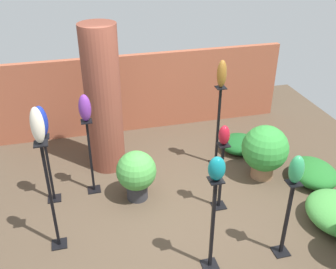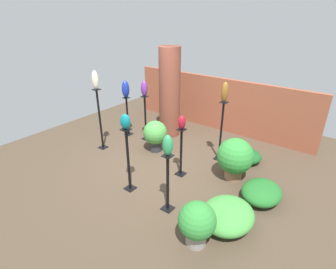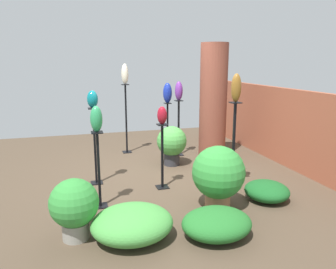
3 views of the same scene
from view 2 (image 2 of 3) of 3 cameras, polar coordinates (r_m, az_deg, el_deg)
The scene contains 23 objects.
ground_plane at distance 6.17m, azimuth -1.29°, elevation -6.47°, with size 8.00×8.00×0.00m, color #4C3D2D.
brick_wall_back at distance 7.90m, azimuth 10.78°, elevation 6.58°, with size 5.60×0.12×1.55m, color #9E5138.
brick_pillar at distance 7.22m, azimuth 0.35°, elevation 9.02°, with size 0.58×0.58×2.44m, color brown.
pedestal_teal at distance 5.11m, azimuth -8.62°, elevation -6.09°, with size 0.20×0.20×1.32m.
pedestal_cobalt at distance 7.51m, azimuth -8.79°, elevation 3.58°, with size 0.20×0.20×1.11m.
pedestal_ruby at distance 5.57m, azimuth 2.85°, elevation -4.37°, with size 0.20×0.20×1.08m.
pedestal_violet at distance 7.14m, azimuth -4.93°, elevation 3.16°, with size 0.20×0.20×1.24m.
pedestal_bronze at distance 6.19m, azimuth 11.44°, elevation 0.13°, with size 0.20×0.20×1.44m.
pedestal_jade at distance 4.61m, azimuth -0.06°, elevation -11.08°, with size 0.20×0.20×1.11m.
pedestal_ivory at distance 6.79m, azimuth -14.54°, elevation 2.67°, with size 0.20×0.20×1.57m.
art_vase_teal at distance 4.73m, azimuth -9.29°, elevation 2.78°, with size 0.19×0.18×0.29m, color #0F727A.
art_vase_cobalt at distance 7.25m, azimuth -9.23°, elevation 9.73°, with size 0.20×0.21×0.47m, color #192D9E.
art_vase_ruby at distance 5.24m, azimuth 3.02°, elevation 2.60°, with size 0.16×0.16×0.29m, color maroon.
art_vase_violet at distance 6.86m, azimuth -5.20°, elevation 9.93°, with size 0.18×0.17×0.41m, color #6B2D8C.
art_vase_bronze at distance 5.84m, azimuth 12.27°, elevation 9.01°, with size 0.15×0.16×0.44m, color brown.
art_vase_jade at distance 4.19m, azimuth -0.07°, elevation -2.38°, with size 0.17×0.17×0.36m, color #2D9356.
art_vase_ivory at distance 6.47m, azimuth -15.57°, elevation 11.40°, with size 0.15×0.16×0.45m, color beige.
potted_plant_walkway_edge at distance 5.60m, azimuth 14.38°, elevation -4.79°, with size 0.75×0.75×0.91m.
potted_plant_front_left at distance 6.56m, azimuth -2.80°, elevation 0.11°, with size 0.60×0.60×0.80m.
potted_plant_mid_right at distance 4.10m, azimuth 6.32°, elevation -18.43°, with size 0.58×0.58×0.74m.
foliage_bed_east at distance 5.32m, azimuth 19.70°, elevation -11.74°, with size 0.72×0.86×0.34m, color #236B28.
foliage_bed_west at distance 6.48m, azimuth 16.70°, elevation -4.47°, with size 0.69×0.67×0.29m, color #195923.
foliage_bed_center at distance 4.61m, azimuth 12.81°, elevation -16.74°, with size 0.86×0.97×0.40m, color #479942.
Camera 2 is at (3.28, -4.09, 3.24)m, focal length 28.00 mm.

